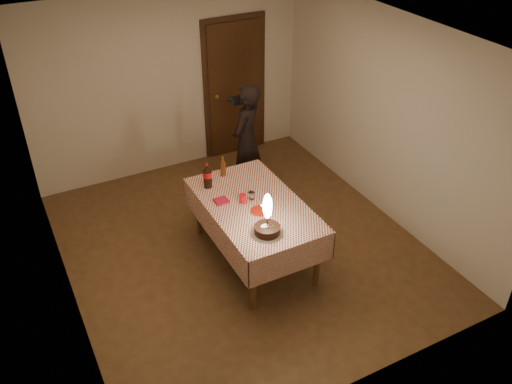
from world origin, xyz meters
The scene contains 11 objects.
ground centered at (0.00, 0.00, 0.00)m, with size 4.00×4.50×0.01m, color brown.
room_shell centered at (0.03, 0.08, 1.65)m, with size 4.04×4.54×2.62m.
dining_table centered at (0.04, -0.24, 0.66)m, with size 1.02×1.72×0.76m.
birthday_cake centered at (-0.08, -0.78, 0.89)m, with size 0.34×0.34×0.48m.
red_plate centered at (0.04, -0.40, 0.77)m, with size 0.22×0.22×0.01m, color red.
red_cup centered at (-0.05, -0.16, 0.81)m, with size 0.08×0.08×0.10m, color red.
clear_cup centered at (0.07, -0.14, 0.81)m, with size 0.07×0.07×0.09m, color silver.
napkin_stack centered at (-0.26, -0.04, 0.77)m, with size 0.15×0.15×0.02m, color #A9132D.
cola_bottle centered at (-0.27, 0.32, 0.92)m, with size 0.10×0.10×0.32m.
amber_bottle_left centered at (-0.01, 0.47, 0.88)m, with size 0.06×0.06×0.26m.
photographer centered at (0.62, 1.08, 0.79)m, with size 0.69×0.66×1.58m.
Camera 1 is at (-2.24, -4.67, 4.19)m, focal length 38.00 mm.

